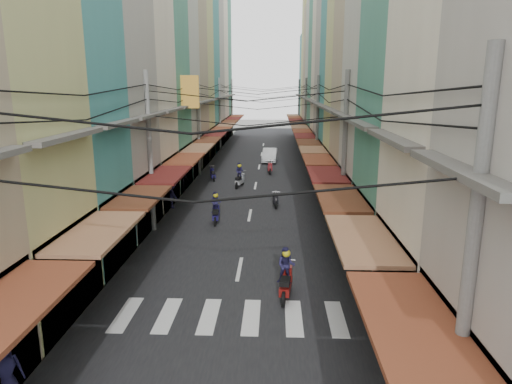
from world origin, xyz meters
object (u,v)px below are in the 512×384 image
(bicycle, at_px, (412,261))
(market_umbrella, at_px, (435,236))
(white_car, at_px, (270,162))
(traffic_sign, at_px, (363,208))

(bicycle, height_order, market_umbrella, market_umbrella)
(white_car, xyz_separation_m, bicycle, (6.48, -25.92, 0.00))
(white_car, bearing_deg, bicycle, -73.21)
(white_car, bearing_deg, market_umbrella, -75.60)
(white_car, relative_size, traffic_sign, 1.58)
(market_umbrella, height_order, traffic_sign, traffic_sign)
(market_umbrella, bearing_deg, traffic_sign, 109.77)
(white_car, relative_size, market_umbrella, 1.73)
(white_car, distance_m, bicycle, 26.71)
(traffic_sign, bearing_deg, white_car, 100.11)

